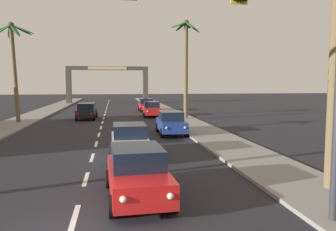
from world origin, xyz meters
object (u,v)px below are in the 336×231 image
sedan_oncoming_far (87,111)px  sedan_parked_far_kerb (171,123)px  sedan_third_in_queue (130,140)px  sedan_parked_mid_kerb (152,109)px  town_gateway_arch (108,79)px  palm_right_third (186,57)px  palm_left_third (13,55)px  traffic_signal_mast (205,8)px  sedan_lead_at_stop_bar (137,173)px  sedan_parked_nearest_kerb (146,105)px

sedan_oncoming_far → sedan_parked_far_kerb: (6.90, -11.63, 0.00)m
sedan_third_in_queue → sedan_parked_far_kerb: 8.09m
sedan_parked_mid_kerb → town_gateway_arch: 26.54m
sedan_parked_mid_kerb → palm_right_third: (3.07, -3.69, 5.54)m
sedan_oncoming_far → palm_left_third: 8.69m
traffic_signal_mast → palm_right_third: bearing=79.1°
sedan_parked_mid_kerb → palm_right_third: palm_right_third is taller
sedan_oncoming_far → town_gateway_arch: (1.69, 27.61, 3.53)m
sedan_third_in_queue → traffic_signal_mast: bearing=-81.4°
palm_left_third → town_gateway_arch: (7.87, 30.39, -1.90)m
sedan_lead_at_stop_bar → palm_right_third: size_ratio=0.45×
traffic_signal_mast → palm_left_third: (-11.14, 25.37, 0.82)m
traffic_signal_mast → sedan_third_in_queue: size_ratio=2.44×
town_gateway_arch → sedan_third_in_queue: bearing=-87.7°
sedan_parked_mid_kerb → sedan_parked_far_kerb: bearing=-90.2°
traffic_signal_mast → sedan_parked_mid_kerb: (1.99, 29.99, -4.62)m
sedan_parked_mid_kerb → palm_left_third: (-13.13, -4.62, 5.43)m
sedan_oncoming_far → town_gateway_arch: bearing=86.5°
palm_left_third → sedan_third_in_queue: bearing=-59.0°
sedan_lead_at_stop_bar → sedan_parked_mid_kerb: (3.42, 27.10, 0.00)m
sedan_third_in_queue → palm_right_third: size_ratio=0.44×
sedan_oncoming_far → sedan_parked_nearest_kerb: size_ratio=1.01×
sedan_parked_far_kerb → palm_right_third: bearing=72.3°
sedan_parked_nearest_kerb → palm_right_third: size_ratio=0.44×
traffic_signal_mast → sedan_oncoming_far: 28.95m
sedan_parked_far_kerb → sedan_oncoming_far: bearing=120.7°
sedan_oncoming_far → palm_right_third: size_ratio=0.45×
traffic_signal_mast → palm_right_third: palm_right_third is taller
sedan_parked_mid_kerb → town_gateway_arch: town_gateway_arch is taller
sedan_parked_nearest_kerb → palm_right_third: palm_right_third is taller
sedan_parked_nearest_kerb → town_gateway_arch: (-5.33, 18.38, 3.53)m
town_gateway_arch → sedan_lead_at_stop_bar: bearing=-88.0°
sedan_parked_nearest_kerb → palm_right_third: bearing=-74.9°
sedan_third_in_queue → palm_left_third: size_ratio=0.48×
sedan_third_in_queue → sedan_parked_mid_kerb: same height
sedan_third_in_queue → sedan_parked_mid_kerb: size_ratio=1.00×
sedan_oncoming_far → sedan_parked_far_kerb: size_ratio=1.00×
traffic_signal_mast → palm_left_third: size_ratio=1.18×
sedan_parked_far_kerb → palm_left_third: (-13.08, 8.85, 5.43)m
sedan_oncoming_far → palm_left_third: (-6.18, -2.78, 5.43)m
sedan_parked_far_kerb → sedan_lead_at_stop_bar: bearing=-103.9°
sedan_parked_nearest_kerb → sedan_lead_at_stop_bar: bearing=-95.8°
sedan_parked_nearest_kerb → sedan_parked_mid_kerb: same height
sedan_third_in_queue → palm_right_third: (6.45, 17.15, 5.54)m
traffic_signal_mast → sedan_parked_far_kerb: 17.26m
sedan_oncoming_far → sedan_lead_at_stop_bar: bearing=-82.1°
sedan_oncoming_far → traffic_signal_mast: bearing=-80.0°
sedan_third_in_queue → sedan_parked_nearest_kerb: 28.44m
sedan_parked_far_kerb → palm_right_third: (3.12, 9.78, 5.54)m
sedan_parked_far_kerb → town_gateway_arch: bearing=97.6°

